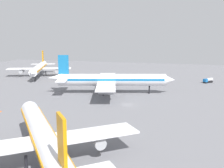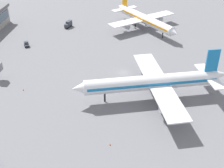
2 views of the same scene
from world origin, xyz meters
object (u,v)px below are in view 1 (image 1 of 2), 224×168
Objects in this scene: airplane_taxiing at (111,80)px; ground_crew_worker at (87,80)px; airplane_at_gate at (42,136)px; safety_cone_mid_apron at (147,84)px; airplane_distant at (39,68)px; safety_cone_near_gate at (1,111)px; fuel_truck at (208,80)px.

ground_crew_worker is at bearing 113.65° from airplane_taxiing.
airplane_at_gate is 92.50m from safety_cone_mid_apron.
airplane_distant is (34.04, 54.89, -0.85)m from airplane_taxiing.
safety_cone_near_gate is (-37.13, 28.58, -5.91)m from airplane_taxiing.
airplane_at_gate is 115.82m from airplane_distant.
fuel_truck reaches higher than ground_crew_worker.
airplane_taxiing is 1.19× the size of airplane_distant.
airplane_taxiing reaches higher than fuel_truck.
ground_crew_worker is (-7.43, -33.70, -4.51)m from airplane_distant.
ground_crew_worker is (92.50, 24.87, -4.73)m from airplane_at_gate.
fuel_truck reaches higher than safety_cone_near_gate.
airplane_taxiing is 34.44m from ground_crew_worker.
airplane_distant is at bearing 20.28° from safety_cone_near_gate.
safety_cone_mid_apron is (91.94, -8.72, -5.28)m from airplane_at_gate.
airplane_distant reaches higher than fuel_truck.
fuel_truck is 3.58× the size of ground_crew_worker.
airplane_at_gate is 25.28× the size of ground_crew_worker.
safety_cone_mid_apron is (63.19, -40.99, 0.00)m from safety_cone_near_gate.
airplane_distant reaches higher than safety_cone_near_gate.
ground_crew_worker is 64.18m from safety_cone_near_gate.
fuel_truck is at bearing 72.11° from airplane_distant.
airplane_distant is at bearing -8.07° from airplane_at_gate.
ground_crew_worker is at bearing -37.46° from fuel_truck.
airplane_taxiing is 29.46m from safety_cone_mid_apron.
airplane_distant is 98.77m from fuel_truck.
airplane_taxiing is at bearing -37.59° from safety_cone_near_gate.
safety_cone_mid_apron is at bearing -2.68° from ground_crew_worker.
airplane_at_gate is at bearing -131.70° from safety_cone_near_gate.
airplane_at_gate is 65.98m from airplane_taxiing.
ground_crew_worker is (26.62, 21.19, -5.36)m from airplane_taxiing.
fuel_truck is 9.97× the size of safety_cone_mid_apron.
airplane_distant reaches higher than safety_cone_mid_apron.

